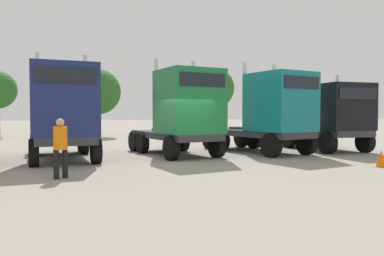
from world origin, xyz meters
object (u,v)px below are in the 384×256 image
semi_truck_green (184,112)px  visitor_in_hivis (60,144)px  semi_truck_black (332,116)px  traffic_cone_near (381,159)px  semi_truck_teal (272,112)px  semi_truck_navy (63,112)px

semi_truck_green → visitor_in_hivis: (-5.27, -4.25, -0.97)m
semi_truck_green → visitor_in_hivis: bearing=-59.5°
semi_truck_green → semi_truck_black: (7.95, -0.19, -0.20)m
visitor_in_hivis → traffic_cone_near: visitor_in_hivis is taller
semi_truck_green → visitor_in_hivis: size_ratio=3.35×
semi_truck_green → semi_truck_black: bearing=80.2°
visitor_in_hivis → traffic_cone_near: bearing=56.1°
semi_truck_teal → visitor_in_hivis: 10.41m
semi_truck_green → traffic_cone_near: bearing=36.7°
semi_truck_teal → visitor_in_hivis: (-9.59, -3.92, -0.97)m
visitor_in_hivis → traffic_cone_near: 10.98m
semi_truck_navy → traffic_cone_near: semi_truck_navy is taller
semi_truck_green → semi_truck_black: semi_truck_green is taller
semi_truck_green → traffic_cone_near: 8.10m
semi_truck_black → visitor_in_hivis: 13.85m
semi_truck_green → traffic_cone_near: (5.60, -5.59, -1.69)m
semi_truck_teal → semi_truck_black: (3.63, 0.14, -0.20)m
semi_truck_navy → semi_truck_green: size_ratio=1.05×
semi_truck_black → semi_truck_navy: bearing=-88.6°
semi_truck_navy → semi_truck_teal: size_ratio=0.98×
visitor_in_hivis → semi_truck_green: bearing=102.0°
semi_truck_teal → traffic_cone_near: semi_truck_teal is taller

